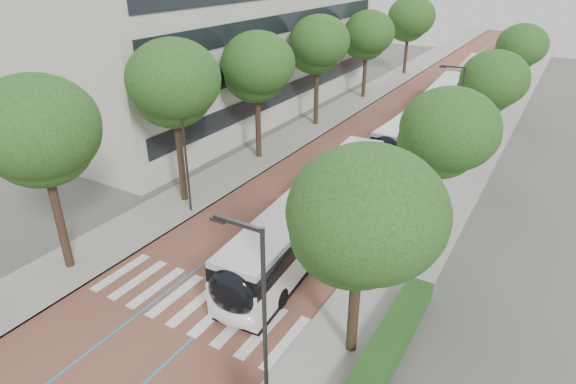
# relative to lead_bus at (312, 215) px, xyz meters

# --- Properties ---
(ground) EXTENTS (160.00, 160.00, 0.00)m
(ground) POSITION_rel_lead_bus_xyz_m (-2.22, -8.90, -1.63)
(ground) COLOR #51544C
(ground) RESTS_ON ground
(road) EXTENTS (11.00, 140.00, 0.02)m
(road) POSITION_rel_lead_bus_xyz_m (-2.22, 31.10, -1.62)
(road) COLOR brown
(road) RESTS_ON ground
(sidewalk_left) EXTENTS (4.00, 140.00, 0.12)m
(sidewalk_left) POSITION_rel_lead_bus_xyz_m (-9.72, 31.10, -1.57)
(sidewalk_left) COLOR gray
(sidewalk_left) RESTS_ON ground
(sidewalk_right) EXTENTS (4.00, 140.00, 0.12)m
(sidewalk_right) POSITION_rel_lead_bus_xyz_m (5.28, 31.10, -1.57)
(sidewalk_right) COLOR gray
(sidewalk_right) RESTS_ON ground
(kerb_left) EXTENTS (0.20, 140.00, 0.14)m
(kerb_left) POSITION_rel_lead_bus_xyz_m (-7.82, 31.10, -1.57)
(kerb_left) COLOR gray
(kerb_left) RESTS_ON ground
(kerb_right) EXTENTS (0.20, 140.00, 0.14)m
(kerb_right) POSITION_rel_lead_bus_xyz_m (3.38, 31.10, -1.57)
(kerb_right) COLOR gray
(kerb_right) RESTS_ON ground
(zebra_crossing) EXTENTS (10.55, 3.60, 0.01)m
(zebra_crossing) POSITION_rel_lead_bus_xyz_m (-2.02, -7.90, -1.60)
(zebra_crossing) COLOR silver
(zebra_crossing) RESTS_ON ground
(lane_line_left) EXTENTS (0.12, 126.00, 0.01)m
(lane_line_left) POSITION_rel_lead_bus_xyz_m (-3.82, 31.10, -1.60)
(lane_line_left) COLOR #2582BC
(lane_line_left) RESTS_ON road
(lane_line_right) EXTENTS (0.12, 126.00, 0.01)m
(lane_line_right) POSITION_rel_lead_bus_xyz_m (-0.62, 31.10, -1.60)
(lane_line_right) COLOR #2582BC
(lane_line_right) RESTS_ON road
(office_building) EXTENTS (18.11, 40.00, 14.00)m
(office_building) POSITION_rel_lead_bus_xyz_m (-21.69, 19.10, 5.37)
(office_building) COLOR #ADAAA0
(office_building) RESTS_ON ground
(streetlight_near) EXTENTS (1.82, 0.20, 8.00)m
(streetlight_near) POSITION_rel_lead_bus_xyz_m (4.40, -11.90, 3.19)
(streetlight_near) COLOR #2C2C2F
(streetlight_near) RESTS_ON sidewalk_right
(streetlight_far) EXTENTS (1.82, 0.20, 8.00)m
(streetlight_far) POSITION_rel_lead_bus_xyz_m (4.40, 13.10, 3.19)
(streetlight_far) COLOR #2C2C2F
(streetlight_far) RESTS_ON sidewalk_right
(lamp_post_left) EXTENTS (0.14, 0.14, 8.00)m
(lamp_post_left) POSITION_rel_lead_bus_xyz_m (-8.32, -0.90, 2.49)
(lamp_post_left) COLOR #2C2C2F
(lamp_post_left) RESTS_ON sidewalk_left
(trees_left) EXTENTS (6.30, 60.96, 10.04)m
(trees_left) POSITION_rel_lead_bus_xyz_m (-9.72, 18.00, 5.52)
(trees_left) COLOR black
(trees_left) RESTS_ON ground
(trees_right) EXTENTS (5.75, 47.42, 8.51)m
(trees_right) POSITION_rel_lead_bus_xyz_m (5.48, 10.97, 4.22)
(trees_right) COLOR black
(trees_right) RESTS_ON ground
(lead_bus) EXTENTS (3.75, 18.52, 3.20)m
(lead_bus) POSITION_rel_lead_bus_xyz_m (0.00, 0.00, 0.00)
(lead_bus) COLOR black
(lead_bus) RESTS_ON ground
(bus_queued_0) EXTENTS (3.09, 12.50, 3.20)m
(bus_queued_0) POSITION_rel_lead_bus_xyz_m (0.64, 16.13, -0.00)
(bus_queued_0) COLOR white
(bus_queued_0) RESTS_ON ground
(bus_queued_1) EXTENTS (3.25, 12.52, 3.20)m
(bus_queued_1) POSITION_rel_lead_bus_xyz_m (0.00, 29.14, -0.00)
(bus_queued_1) COLOR white
(bus_queued_1) RESTS_ON ground
(bus_queued_2) EXTENTS (3.17, 12.51, 3.20)m
(bus_queued_2) POSITION_rel_lead_bus_xyz_m (0.13, 42.34, -0.00)
(bus_queued_2) COLOR white
(bus_queued_2) RESTS_ON ground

